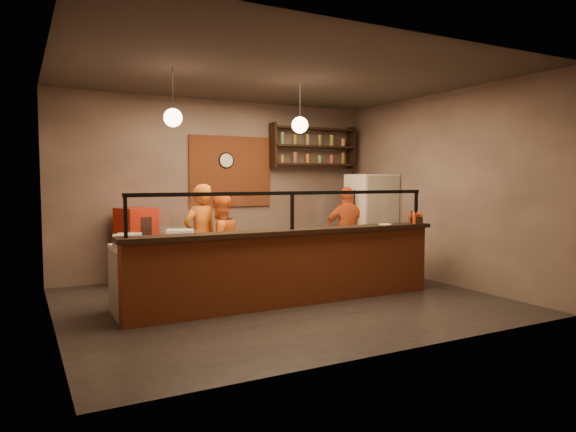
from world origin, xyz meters
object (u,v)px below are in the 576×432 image
red_cooler (137,246)px  wall_clock (226,160)px  condiment_caddy (415,220)px  cook_right (348,231)px  cook_left (201,238)px  cook_mid (220,243)px  pizza_dough (285,237)px  pepper_mill (411,217)px  fridge (371,223)px

red_cooler → wall_clock: bearing=-11.8°
red_cooler → condiment_caddy: red_cooler is taller
cook_right → wall_clock: bearing=-9.5°
cook_left → cook_mid: (0.27, -0.12, -0.08)m
pizza_dough → condiment_caddy: (2.10, -0.41, 0.21)m
cook_right → pizza_dough: (-1.95, -1.23, 0.10)m
wall_clock → red_cooler: wall_clock is taller
red_cooler → pepper_mill: bearing=-54.2°
cook_left → pepper_mill: 3.34m
pepper_mill → wall_clock: bearing=127.7°
wall_clock → fridge: wall_clock is taller
pizza_dough → red_cooler: bearing=129.8°
cook_right → pepper_mill: bearing=115.4°
condiment_caddy → pepper_mill: size_ratio=0.99×
pizza_dough → cook_right: bearing=32.4°
wall_clock → fridge: size_ratio=0.16×
fridge → condiment_caddy: size_ratio=9.78×
wall_clock → pizza_dough: wall_clock is taller
wall_clock → pizza_dough: (0.00, -2.36, -1.19)m
wall_clock → cook_left: 2.00m
pizza_dough → cook_left: bearing=129.5°
cook_right → condiment_caddy: size_ratio=8.55×
cook_left → red_cooler: (-0.79, 0.95, -0.20)m
cook_left → wall_clock: bearing=-145.9°
cook_left → pepper_mill: (2.99, -1.44, 0.32)m
cook_left → fridge: (3.41, 0.15, 0.08)m
condiment_caddy → cook_left: bearing=153.3°
red_cooler → pepper_mill: (3.79, -2.38, 0.51)m
fridge → cook_left: bearing=-176.2°
cook_mid → cook_right: cook_right is taller
wall_clock → pizza_dough: bearing=-89.9°
fridge → pizza_dough: fridge is taller
cook_left → fridge: bearing=162.7°
wall_clock → pepper_mill: 3.53m
red_cooler → cook_mid: bearing=-67.1°
fridge → pepper_mill: 1.66m
wall_clock → cook_left: wall_clock is taller
cook_right → cook_mid: bearing=26.0°
wall_clock → cook_right: size_ratio=0.19×
wall_clock → cook_left: size_ratio=0.18×
cook_mid → pepper_mill: 3.05m
fridge → condiment_caddy: (-0.40, -1.67, 0.19)m
cook_right → red_cooler: 3.75m
pepper_mill → cook_mid: bearing=154.1°
cook_right → pizza_dough: size_ratio=3.07×
cook_mid → pizza_dough: bearing=110.8°
cook_left → red_cooler: 1.25m
wall_clock → pepper_mill: (2.08, -2.69, -0.94)m
fridge → pepper_mill: size_ratio=9.67×
red_cooler → condiment_caddy: size_ratio=6.80×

